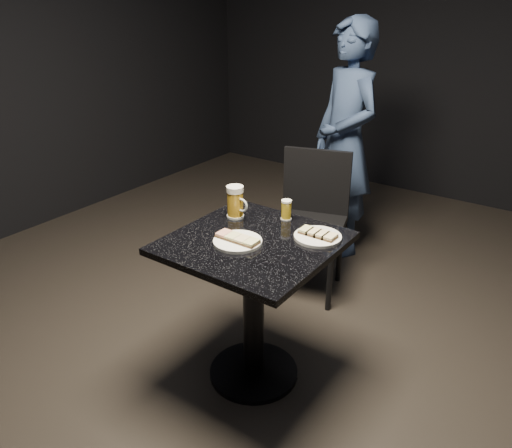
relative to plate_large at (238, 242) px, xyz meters
The scene contains 10 objects.
floor 0.76m from the plate_large, 59.03° to the left, with size 6.00×6.00×0.00m, color black.
plate_large is the anchor object (origin of this frame).
plate_small 0.36m from the plate_large, 43.02° to the left, with size 0.21×0.21×0.01m, color white.
patron 1.60m from the plate_large, 99.37° to the left, with size 0.59×0.39×1.62m, color navy.
table 0.26m from the plate_large, 59.03° to the left, with size 0.70×0.70×0.75m.
beer_mug 0.29m from the plate_large, 129.12° to the left, with size 0.12×0.08×0.16m.
beer_tumbler 0.34m from the plate_large, 83.95° to the left, with size 0.05×0.05×0.10m.
chair 1.02m from the plate_large, 99.94° to the left, with size 0.53×0.53×0.88m.
canapes_on_plate_large 0.02m from the plate_large, ahead, with size 0.20×0.07×0.02m.
canapes_on_plate_small 0.36m from the plate_large, 43.02° to the left, with size 0.17×0.07×0.02m.
Camera 1 is at (1.15, -1.60, 1.73)m, focal length 35.00 mm.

